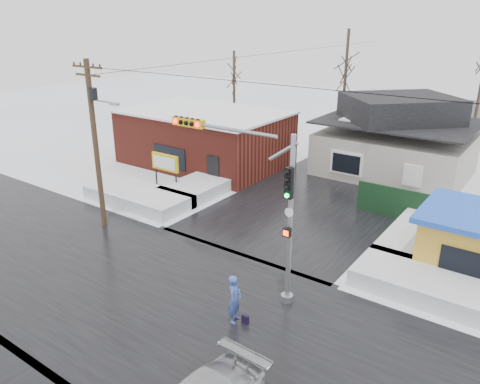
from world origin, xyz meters
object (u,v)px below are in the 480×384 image
Objects in this scene: marquee_sign at (165,163)px; kiosk at (472,241)px; traffic_signal at (256,190)px; utility_pole at (96,136)px; pedestrian at (235,299)px.

kiosk is (18.50, 0.50, -0.46)m from marquee_sign.
traffic_signal is 2.75× the size of marquee_sign.
utility_pole is 12.07m from pedestrian.
utility_pole is 18.95m from kiosk.
pedestrian is at bearing -14.42° from utility_pole.
marquee_sign is 18.51m from kiosk.
utility_pole is 6.87m from marquee_sign.
kiosk is 11.34m from pedestrian.
marquee_sign is at bearing 150.28° from traffic_signal.
kiosk is at bearing -48.24° from pedestrian.
utility_pole is at bearing 62.03° from pedestrian.
marquee_sign is 14.96m from pedestrian.
marquee_sign is 1.31× the size of pedestrian.
utility_pole reaches higher than kiosk.
pedestrian is (12.05, -8.82, -0.95)m from marquee_sign.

